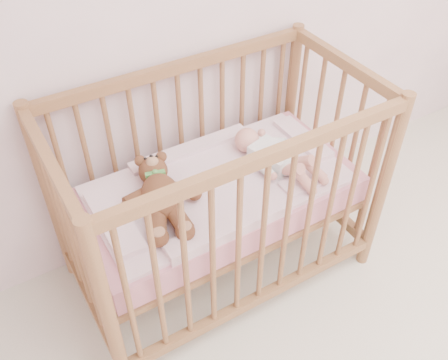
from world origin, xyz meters
TOP-DOWN VIEW (x-y plane):
  - crib at (-0.40, 1.60)m, footprint 1.36×0.76m
  - mattress at (-0.40, 1.60)m, footprint 1.22×0.62m
  - blanket at (-0.40, 1.60)m, footprint 1.10×0.58m
  - baby at (-0.13, 1.58)m, footprint 0.38×0.56m
  - teddy_bear at (-0.68, 1.58)m, footprint 0.46×0.57m

SIDE VIEW (x-z plane):
  - mattress at x=-0.40m, z-range 0.42..0.55m
  - crib at x=-0.40m, z-range 0.00..1.00m
  - blanket at x=-0.40m, z-range 0.53..0.59m
  - baby at x=-0.13m, z-range 0.57..0.70m
  - teddy_bear at x=-0.68m, z-range 0.58..0.71m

